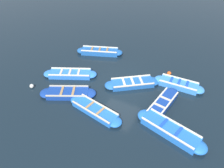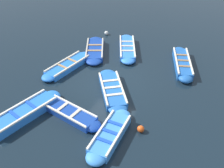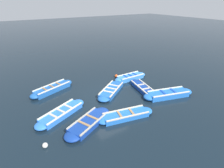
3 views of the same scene
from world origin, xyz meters
The scene contains 11 objects.
ground_plane centered at (0.00, 0.00, 0.00)m, with size 120.00×120.00×0.00m, color black.
boat_mid_row centered at (-1.69, 3.41, 0.19)m, with size 0.87×3.20×0.43m.
boat_inner_gap centered at (2.67, -0.27, 0.16)m, with size 1.50×3.66×0.37m.
boat_stern_in centered at (2.26, 3.87, 0.20)m, with size 1.88×3.96×0.46m.
boat_far_corner centered at (0.52, 2.98, 0.16)m, with size 3.50×1.33×0.37m.
boat_alongside centered at (-3.10, -3.13, 0.20)m, with size 1.92×3.67×0.46m.
boat_near_quay centered at (2.13, -2.48, 0.16)m, with size 2.32×3.52×0.38m.
boat_tucked centered at (-0.53, 0.69, 0.16)m, with size 2.82×3.47×0.37m.
boat_drifting centered at (0.41, -3.51, 0.16)m, with size 2.25×3.66×0.39m.
buoy_orange_near centered at (-2.68, 2.55, 0.15)m, with size 0.29×0.29×0.29m, color #E05119.
buoy_yellow_far centered at (2.56, -4.98, 0.13)m, with size 0.27×0.27×0.27m, color silver.
Camera 1 is at (10.02, 4.42, 8.87)m, focal length 35.00 mm.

